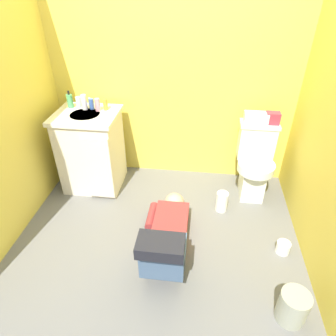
{
  "coord_description": "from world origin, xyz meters",
  "views": [
    {
      "loc": [
        0.32,
        -1.87,
        1.96
      ],
      "look_at": [
        0.04,
        0.35,
        0.45
      ],
      "focal_mm": 31.84,
      "sensor_mm": 36.0,
      "label": 1
    }
  ],
  "objects_px": {
    "person_plumber": "(167,236)",
    "bottle_white": "(84,102)",
    "bottle_amber": "(105,105)",
    "paper_towel_roll": "(222,202)",
    "faucet": "(90,103)",
    "toilet_paper_roll": "(283,247)",
    "trash_can": "(293,307)",
    "toilet": "(255,162)",
    "bottle_clear": "(79,102)",
    "bottle_blue": "(92,104)",
    "soap_dispenser": "(70,101)",
    "vanity_cabinet": "(92,150)",
    "toiletry_bag": "(273,118)",
    "bottle_pink": "(97,105)",
    "tissue_box": "(256,118)"
  },
  "relations": [
    {
      "from": "person_plumber",
      "to": "bottle_white",
      "type": "distance_m",
      "value": 1.5
    },
    {
      "from": "bottle_amber",
      "to": "paper_towel_roll",
      "type": "distance_m",
      "value": 1.45
    },
    {
      "from": "faucet",
      "to": "toilet_paper_roll",
      "type": "bearing_deg",
      "value": -25.38
    },
    {
      "from": "bottle_white",
      "to": "trash_can",
      "type": "bearing_deg",
      "value": -37.61
    },
    {
      "from": "toilet",
      "to": "bottle_white",
      "type": "distance_m",
      "value": 1.75
    },
    {
      "from": "paper_towel_roll",
      "to": "bottle_white",
      "type": "bearing_deg",
      "value": 165.33
    },
    {
      "from": "bottle_clear",
      "to": "bottle_blue",
      "type": "xyz_separation_m",
      "value": [
        0.13,
        -0.02,
        -0.0
      ]
    },
    {
      "from": "faucet",
      "to": "soap_dispenser",
      "type": "distance_m",
      "value": 0.19
    },
    {
      "from": "soap_dispenser",
      "to": "bottle_blue",
      "type": "bearing_deg",
      "value": -2.43
    },
    {
      "from": "bottle_white",
      "to": "bottle_amber",
      "type": "relative_size",
      "value": 1.34
    },
    {
      "from": "paper_towel_roll",
      "to": "trash_can",
      "type": "bearing_deg",
      "value": -67.29
    },
    {
      "from": "person_plumber",
      "to": "bottle_white",
      "type": "relative_size",
      "value": 7.37
    },
    {
      "from": "vanity_cabinet",
      "to": "bottle_amber",
      "type": "bearing_deg",
      "value": 33.33
    },
    {
      "from": "bottle_blue",
      "to": "trash_can",
      "type": "height_order",
      "value": "bottle_blue"
    },
    {
      "from": "vanity_cabinet",
      "to": "toiletry_bag",
      "type": "bearing_deg",
      "value": 4.89
    },
    {
      "from": "person_plumber",
      "to": "bottle_clear",
      "type": "bearing_deg",
      "value": 135.44
    },
    {
      "from": "soap_dispenser",
      "to": "paper_towel_roll",
      "type": "height_order",
      "value": "soap_dispenser"
    },
    {
      "from": "faucet",
      "to": "paper_towel_roll",
      "type": "bearing_deg",
      "value": -16.94
    },
    {
      "from": "bottle_white",
      "to": "bottle_blue",
      "type": "height_order",
      "value": "bottle_white"
    },
    {
      "from": "person_plumber",
      "to": "bottle_blue",
      "type": "bearing_deg",
      "value": 131.82
    },
    {
      "from": "bottle_pink",
      "to": "bottle_amber",
      "type": "distance_m",
      "value": 0.07
    },
    {
      "from": "trash_can",
      "to": "toilet_paper_roll",
      "type": "bearing_deg",
      "value": 84.0
    },
    {
      "from": "faucet",
      "to": "trash_can",
      "type": "relative_size",
      "value": 0.42
    },
    {
      "from": "person_plumber",
      "to": "toilet_paper_roll",
      "type": "height_order",
      "value": "person_plumber"
    },
    {
      "from": "bottle_blue",
      "to": "toilet_paper_roll",
      "type": "xyz_separation_m",
      "value": [
        1.8,
        -0.84,
        -0.82
      ]
    },
    {
      "from": "toilet",
      "to": "vanity_cabinet",
      "type": "bearing_deg",
      "value": -177.96
    },
    {
      "from": "soap_dispenser",
      "to": "bottle_white",
      "type": "relative_size",
      "value": 1.15
    },
    {
      "from": "person_plumber",
      "to": "tissue_box",
      "type": "bearing_deg",
      "value": 54.29
    },
    {
      "from": "faucet",
      "to": "trash_can",
      "type": "height_order",
      "value": "faucet"
    },
    {
      "from": "vanity_cabinet",
      "to": "bottle_amber",
      "type": "relative_size",
      "value": 7.6
    },
    {
      "from": "vanity_cabinet",
      "to": "tissue_box",
      "type": "relative_size",
      "value": 3.73
    },
    {
      "from": "bottle_clear",
      "to": "paper_towel_roll",
      "type": "relative_size",
      "value": 0.53
    },
    {
      "from": "soap_dispenser",
      "to": "paper_towel_roll",
      "type": "xyz_separation_m",
      "value": [
        1.53,
        -0.39,
        -0.79
      ]
    },
    {
      "from": "bottle_pink",
      "to": "bottle_amber",
      "type": "bearing_deg",
      "value": 22.59
    },
    {
      "from": "trash_can",
      "to": "toilet_paper_roll",
      "type": "distance_m",
      "value": 0.58
    },
    {
      "from": "faucet",
      "to": "paper_towel_roll",
      "type": "height_order",
      "value": "faucet"
    },
    {
      "from": "tissue_box",
      "to": "toiletry_bag",
      "type": "distance_m",
      "value": 0.15
    },
    {
      "from": "toiletry_bag",
      "to": "trash_can",
      "type": "bearing_deg",
      "value": -88.93
    },
    {
      "from": "tissue_box",
      "to": "bottle_pink",
      "type": "height_order",
      "value": "bottle_pink"
    },
    {
      "from": "bottle_white",
      "to": "trash_can",
      "type": "xyz_separation_m",
      "value": [
        1.81,
        -1.39,
        -0.77
      ]
    },
    {
      "from": "toilet",
      "to": "toilet_paper_roll",
      "type": "bearing_deg",
      "value": -76.18
    },
    {
      "from": "faucet",
      "to": "bottle_white",
      "type": "xyz_separation_m",
      "value": [
        -0.04,
        -0.05,
        0.02
      ]
    },
    {
      "from": "tissue_box",
      "to": "toilet_paper_roll",
      "type": "relative_size",
      "value": 2.0
    },
    {
      "from": "tissue_box",
      "to": "soap_dispenser",
      "type": "height_order",
      "value": "soap_dispenser"
    },
    {
      "from": "vanity_cabinet",
      "to": "faucet",
      "type": "bearing_deg",
      "value": 91.31
    },
    {
      "from": "faucet",
      "to": "tissue_box",
      "type": "xyz_separation_m",
      "value": [
        1.59,
        0.0,
        -0.07
      ]
    },
    {
      "from": "vanity_cabinet",
      "to": "bottle_white",
      "type": "distance_m",
      "value": 0.49
    },
    {
      "from": "faucet",
      "to": "bottle_blue",
      "type": "bearing_deg",
      "value": -46.77
    },
    {
      "from": "soap_dispenser",
      "to": "bottle_clear",
      "type": "height_order",
      "value": "soap_dispenser"
    },
    {
      "from": "toilet",
      "to": "person_plumber",
      "type": "xyz_separation_m",
      "value": [
        -0.75,
        -0.9,
        -0.19
      ]
    }
  ]
}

